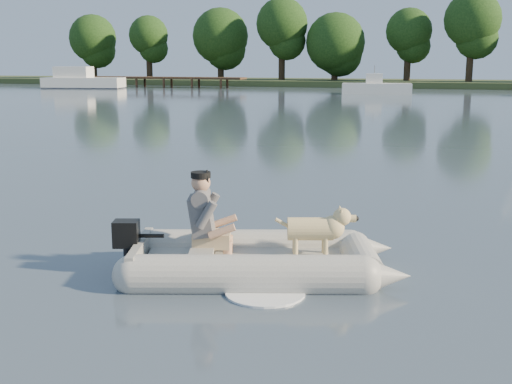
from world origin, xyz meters
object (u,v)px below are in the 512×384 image
(dog, at_px, (310,233))
(cabin_cruiser, at_px, (83,78))
(dinghy, at_px, (259,228))
(motorboat, at_px, (377,81))
(man, at_px, (203,213))
(dock, at_px, (159,82))

(dog, relative_size, cabin_cruiser, 0.12)
(cabin_cruiser, bearing_deg, dinghy, -65.81)
(dog, bearing_deg, motorboat, 78.96)
(motorboat, bearing_deg, dog, -91.57)
(man, relative_size, motorboat, 0.19)
(cabin_cruiser, bearing_deg, dock, 30.07)
(dog, bearing_deg, cabin_cruiser, 108.04)
(cabin_cruiser, xyz_separation_m, motorboat, (28.19, -2.28, 0.04))
(man, distance_m, dog, 1.38)
(cabin_cruiser, bearing_deg, dog, -65.18)
(man, relative_size, cabin_cruiser, 0.14)
(dock, bearing_deg, motorboat, -17.30)
(dinghy, xyz_separation_m, dog, (0.61, 0.24, -0.08))
(man, bearing_deg, dinghy, -4.24)
(dinghy, height_order, dog, dinghy)
(dog, xyz_separation_m, cabin_cruiser, (-32.81, 46.87, 0.52))
(dock, height_order, dog, dock)
(cabin_cruiser, bearing_deg, motorboat, -14.79)
(man, distance_m, cabin_cruiser, 56.81)
(dinghy, bearing_deg, motorboat, 78.16)
(dog, distance_m, cabin_cruiser, 57.21)
(motorboat, bearing_deg, man, -93.26)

